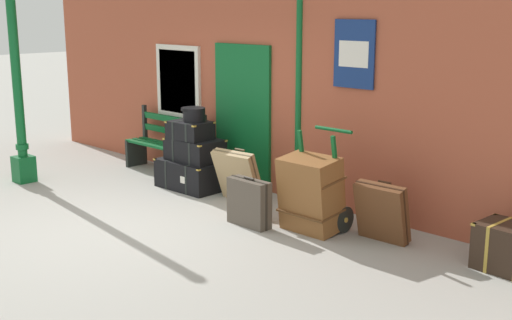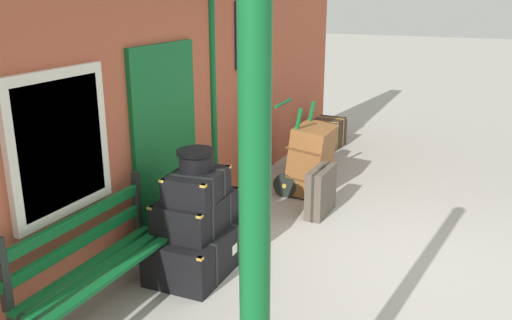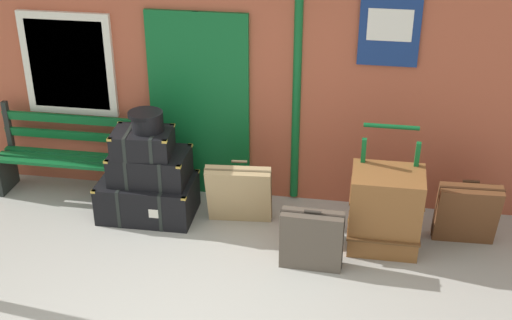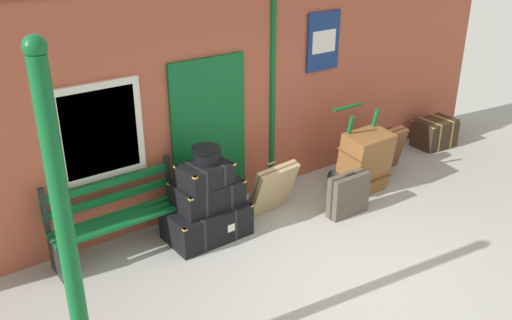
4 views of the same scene
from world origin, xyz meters
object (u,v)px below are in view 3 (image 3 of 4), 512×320
object	(u,v)px
platform_bench	(69,157)
steamer_trunk_base	(148,197)
large_brown_trunk	(385,211)
suitcase_beige	(312,240)
suitcase_cream	(239,194)
suitcase_caramel	(467,213)
porters_trolley	(384,218)
steamer_trunk_top	(143,143)
round_hatbox	(147,120)
steamer_trunk_middle	(150,166)

from	to	relation	value
platform_bench	steamer_trunk_base	bearing A→B (deg)	-18.43
large_brown_trunk	suitcase_beige	size ratio (longest dim) A/B	1.50
suitcase_beige	suitcase_cream	bearing A→B (deg)	143.19
suitcase_caramel	porters_trolley	bearing A→B (deg)	-172.25
steamer_trunk_top	round_hatbox	xyz separation A→B (m)	(0.06, 0.03, 0.24)
steamer_trunk_middle	steamer_trunk_top	xyz separation A→B (m)	(-0.05, -0.04, 0.29)
porters_trolley	steamer_trunk_middle	bearing A→B (deg)	176.65
steamer_trunk_middle	steamer_trunk_top	distance (m)	0.30
steamer_trunk_middle	large_brown_trunk	world-z (taller)	large_brown_trunk
steamer_trunk_base	suitcase_beige	distance (m)	1.94
steamer_trunk_top	suitcase_cream	size ratio (longest dim) A/B	0.87
round_hatbox	suitcase_caramel	distance (m)	3.34
round_hatbox	steamer_trunk_top	bearing A→B (deg)	-152.68
steamer_trunk_base	large_brown_trunk	xyz separation A→B (m)	(2.50, -0.29, 0.25)
steamer_trunk_middle	porters_trolley	bearing A→B (deg)	-3.35
suitcase_caramel	suitcase_beige	world-z (taller)	suitcase_caramel
porters_trolley	suitcase_cream	bearing A→B (deg)	176.93
platform_bench	steamer_trunk_middle	world-z (taller)	platform_bench
steamer_trunk_middle	suitcase_cream	distance (m)	0.99
platform_bench	porters_trolley	bearing A→B (deg)	-7.39
platform_bench	porters_trolley	size ratio (longest dim) A/B	1.33
platform_bench	suitcase_caramel	distance (m)	4.34
round_hatbox	porters_trolley	xyz separation A→B (m)	(2.45, -0.13, -0.84)
platform_bench	suitcase_beige	world-z (taller)	platform_bench
platform_bench	steamer_trunk_middle	size ratio (longest dim) A/B	1.95
steamer_trunk_base	suitcase_cream	bearing A→B (deg)	-2.13
platform_bench	steamer_trunk_top	distance (m)	1.15
large_brown_trunk	suitcase_caramel	world-z (taller)	large_brown_trunk
suitcase_caramel	suitcase_beige	size ratio (longest dim) A/B	1.15
steamer_trunk_base	suitcase_caramel	distance (m)	3.31
steamer_trunk_base	round_hatbox	xyz separation A→B (m)	(0.05, 0.01, 0.91)
platform_bench	large_brown_trunk	size ratio (longest dim) A/B	1.73
steamer_trunk_middle	round_hatbox	size ratio (longest dim) A/B	2.28
steamer_trunk_top	suitcase_cream	distance (m)	1.13
steamer_trunk_middle	platform_bench	bearing A→B (deg)	163.56
steamer_trunk_base	large_brown_trunk	world-z (taller)	large_brown_trunk
platform_bench	round_hatbox	bearing A→B (deg)	-17.02
porters_trolley	suitcase_beige	world-z (taller)	porters_trolley
platform_bench	suitcase_beige	xyz separation A→B (m)	(2.84, -0.99, -0.16)
porters_trolley	large_brown_trunk	size ratio (longest dim) A/B	1.30
steamer_trunk_middle	suitcase_cream	bearing A→B (deg)	-3.78
porters_trolley	suitcase_caramel	xyz separation A→B (m)	(0.81, 0.11, 0.07)
porters_trolley	suitcase_cream	xyz separation A→B (m)	(-1.49, 0.08, 0.09)
steamer_trunk_top	porters_trolley	size ratio (longest dim) A/B	0.54
steamer_trunk_top	suitcase_beige	bearing A→B (deg)	-19.03
suitcase_beige	platform_bench	bearing A→B (deg)	160.84
suitcase_cream	porters_trolley	bearing A→B (deg)	-3.07
platform_bench	large_brown_trunk	distance (m)	3.57
round_hatbox	suitcase_caramel	world-z (taller)	round_hatbox
porters_trolley	large_brown_trunk	world-z (taller)	porters_trolley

